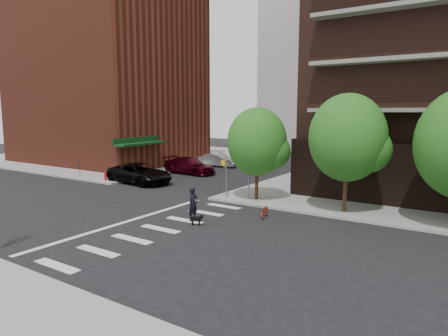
{
  "coord_description": "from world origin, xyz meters",
  "views": [
    {
      "loc": [
        16.87,
        -14.92,
        6.07
      ],
      "look_at": [
        3.0,
        6.0,
        2.5
      ],
      "focal_mm": 32.0,
      "sensor_mm": 36.0,
      "label": 1
    }
  ],
  "objects": [
    {
      "name": "parking_meter",
      "position": [
        -14.0,
        7.8,
        0.96
      ],
      "size": [
        0.1,
        0.08,
        1.32
      ],
      "color": "black",
      "rests_on": "sidewalk_nw"
    },
    {
      "name": "midrise_nw",
      "position": [
        -22.0,
        18.0,
        10.15
      ],
      "size": [
        21.4,
        15.5,
        20.0
      ],
      "color": "maroon",
      "rests_on": "sidewalk_nw"
    },
    {
      "name": "parked_car_black",
      "position": [
        -7.59,
        9.0,
        0.85
      ],
      "size": [
        3.39,
        6.38,
        1.71
      ],
      "primitive_type": "imported",
      "rotation": [
        0.0,
        0.0,
        1.48
      ],
      "color": "black",
      "rests_on": "ground"
    },
    {
      "name": "tree_a",
      "position": [
        4.0,
        8.5,
        4.04
      ],
      "size": [
        4.0,
        4.0,
        5.9
      ],
      "color": "#301E11",
      "rests_on": "sidewalk_ne"
    },
    {
      "name": "ground",
      "position": [
        0.0,
        0.0,
        0.0
      ],
      "size": [
        120.0,
        120.0,
        0.0
      ],
      "primitive_type": "plane",
      "color": "black",
      "rests_on": "ground"
    },
    {
      "name": "sidewalk_nw",
      "position": [
        -24.5,
        23.5,
        0.07
      ],
      "size": [
        31.0,
        33.0,
        0.15
      ],
      "primitive_type": "cube",
      "color": "gray",
      "rests_on": "ground"
    },
    {
      "name": "dog_walker",
      "position": [
        3.48,
        2.18,
        0.95
      ],
      "size": [
        0.72,
        0.5,
        1.9
      ],
      "primitive_type": "imported",
      "rotation": [
        0.0,
        0.0,
        1.51
      ],
      "color": "black",
      "rests_on": "ground"
    },
    {
      "name": "crosswalk",
      "position": [
        2.21,
        -0.0,
        0.01
      ],
      "size": [
        3.85,
        13.0,
        0.01
      ],
      "color": "silver",
      "rests_on": "ground"
    },
    {
      "name": "scooter",
      "position": [
        6.5,
        4.98,
        0.4
      ],
      "size": [
        0.91,
        1.6,
        0.8
      ],
      "primitive_type": "imported",
      "rotation": [
        0.0,
        0.0,
        0.27
      ],
      "color": "#A02D0F",
      "rests_on": "ground"
    },
    {
      "name": "tree_b",
      "position": [
        10.0,
        8.5,
        4.54
      ],
      "size": [
        4.5,
        4.5,
        6.65
      ],
      "color": "#301E11",
      "rests_on": "sidewalk_ne"
    },
    {
      "name": "fire_hydrant",
      "position": [
        -10.5,
        7.8,
        0.55
      ],
      "size": [
        0.24,
        0.24,
        0.73
      ],
      "color": "#A50C0C",
      "rests_on": "sidewalk_nw"
    },
    {
      "name": "parked_car_silver",
      "position": [
        -7.85,
        21.21,
        0.74
      ],
      "size": [
        1.96,
        4.62,
        1.48
      ],
      "primitive_type": "imported",
      "rotation": [
        0.0,
        0.0,
        1.66
      ],
      "color": "#B1B2BA",
      "rests_on": "ground"
    },
    {
      "name": "dog",
      "position": [
        4.16,
        1.59,
        0.36
      ],
      "size": [
        0.69,
        0.36,
        0.57
      ],
      "rotation": [
        0.0,
        0.0,
        0.33
      ],
      "color": "black",
      "rests_on": "ground"
    },
    {
      "name": "pedestrian_signal",
      "position": [
        2.32,
        7.92,
        1.85
      ],
      "size": [
        2.18,
        0.67,
        2.6
      ],
      "color": "slate",
      "rests_on": "sidewalk_ne"
    },
    {
      "name": "parked_car_maroon",
      "position": [
        -7.33,
        15.45,
        0.8
      ],
      "size": [
        2.51,
        5.64,
        1.61
      ],
      "primitive_type": "imported",
      "rotation": [
        0.0,
        0.0,
        1.52
      ],
      "color": "#3A030E",
      "rests_on": "ground"
    }
  ]
}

